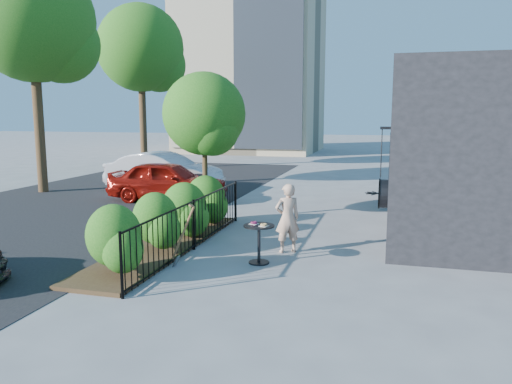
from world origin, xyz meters
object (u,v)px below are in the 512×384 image
(car_silver, at_px, (164,172))
(car_red, at_px, (168,181))
(street_tree_near, at_px, (33,28))
(street_tree_far, at_px, (141,54))
(patio_tree, at_px, (206,119))
(woman, at_px, (287,218))
(shovel, at_px, (182,239))
(cafe_table, at_px, (259,237))

(car_silver, bearing_deg, car_red, -147.21)
(street_tree_near, height_order, car_silver, street_tree_near)
(street_tree_far, bearing_deg, patio_tree, -55.49)
(woman, bearing_deg, street_tree_near, -58.02)
(woman, height_order, shovel, woman)
(cafe_table, xyz_separation_m, car_red, (-4.74, 6.01, 0.14))
(shovel, distance_m, car_red, 7.45)
(patio_tree, xyz_separation_m, car_red, (-2.40, 2.66, -2.09))
(cafe_table, relative_size, car_silver, 0.18)
(shovel, bearing_deg, cafe_table, 24.57)
(street_tree_near, bearing_deg, car_red, -5.78)
(patio_tree, height_order, woman, patio_tree)
(cafe_table, distance_m, car_red, 7.66)
(street_tree_far, height_order, cafe_table, street_tree_far)
(patio_tree, height_order, car_silver, patio_tree)
(woman, bearing_deg, car_red, -74.50)
(street_tree_far, distance_m, woman, 17.92)
(shovel, height_order, car_silver, car_silver)
(shovel, xyz_separation_m, car_silver, (-4.47, 8.61, 0.18))
(patio_tree, height_order, shovel, patio_tree)
(shovel, relative_size, car_silver, 0.28)
(car_red, relative_size, car_silver, 0.90)
(patio_tree, bearing_deg, shovel, -76.07)
(cafe_table, bearing_deg, shovel, -155.43)
(car_red, bearing_deg, cafe_table, -144.43)
(patio_tree, xyz_separation_m, woman, (2.71, -2.43, -2.03))
(patio_tree, xyz_separation_m, street_tree_far, (-7.70, 11.20, 3.15))
(street_tree_near, distance_m, street_tree_far, 8.00)
(cafe_table, bearing_deg, car_silver, 126.09)
(street_tree_near, height_order, street_tree_far, same)
(street_tree_far, xyz_separation_m, shovel, (8.68, -15.17, -5.37))
(cafe_table, relative_size, shovel, 0.65)
(patio_tree, height_order, cafe_table, patio_tree)
(street_tree_near, bearing_deg, street_tree_far, 90.00)
(street_tree_far, xyz_separation_m, cafe_table, (10.04, -14.55, -5.39))
(street_tree_near, xyz_separation_m, car_red, (5.30, -0.54, -5.24))
(woman, bearing_deg, shovel, 12.03)
(patio_tree, bearing_deg, car_silver, 126.91)
(patio_tree, height_order, car_red, patio_tree)
(patio_tree, height_order, street_tree_near, street_tree_near)
(shovel, bearing_deg, patio_tree, 103.93)
(cafe_table, distance_m, woman, 1.01)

